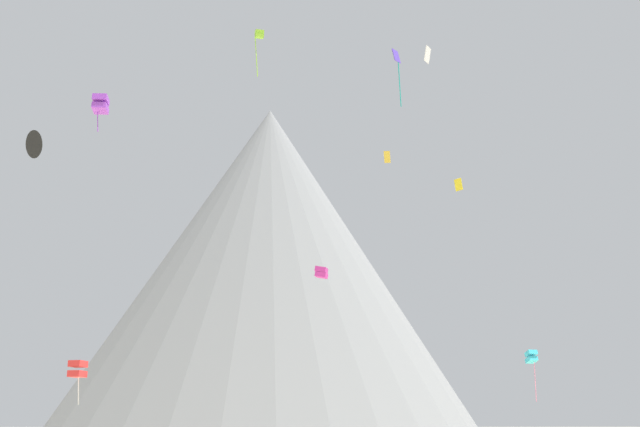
# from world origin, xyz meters

# --- Properties ---
(rock_massif) EXTENTS (71.58, 71.58, 51.60)m
(rock_massif) POSITION_xyz_m (-4.10, 84.11, 24.27)
(rock_massif) COLOR slate
(rock_massif) RESTS_ON ground_plane
(kite_black_mid) EXTENTS (2.28, 2.08, 2.27)m
(kite_black_mid) POSITION_xyz_m (-22.46, 23.07, 23.42)
(kite_black_mid) COLOR black
(kite_violet_high) EXTENTS (1.31, 1.39, 3.57)m
(kite_violet_high) POSITION_xyz_m (-19.61, 30.99, 30.19)
(kite_violet_high) COLOR purple
(kite_white_high) EXTENTS (0.83, 1.08, 1.44)m
(kite_white_high) POSITION_xyz_m (10.42, 29.06, 34.76)
(kite_white_high) COLOR white
(kite_magenta_mid) EXTENTS (1.48, 1.43, 1.25)m
(kite_magenta_mid) POSITION_xyz_m (1.15, 42.92, 16.83)
(kite_magenta_mid) COLOR #D1339E
(kite_yellow_high) EXTENTS (0.96, 0.81, 1.49)m
(kite_yellow_high) POSITION_xyz_m (17.93, 52.49, 29.33)
(kite_yellow_high) COLOR yellow
(kite_gold_high) EXTENTS (0.80, 0.24, 1.56)m
(kite_gold_high) POSITION_xyz_m (9.31, 51.43, 32.36)
(kite_gold_high) COLOR gold
(kite_indigo_high) EXTENTS (0.77, 0.92, 5.20)m
(kite_indigo_high) POSITION_xyz_m (6.81, 23.64, 31.15)
(kite_indigo_high) COLOR #5138B2
(kite_lime_high) EXTENTS (0.99, 1.04, 5.02)m
(kite_lime_high) POSITION_xyz_m (-5.37, 34.48, 39.21)
(kite_lime_high) COLOR #8CD133
(kite_cyan_low) EXTENTS (1.26, 1.33, 5.51)m
(kite_cyan_low) POSITION_xyz_m (24.28, 48.90, 8.71)
(kite_cyan_low) COLOR #33BCDB
(kite_red_low) EXTENTS (1.66, 1.67, 3.91)m
(kite_red_low) POSITION_xyz_m (-21.19, 36.07, 6.56)
(kite_red_low) COLOR red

